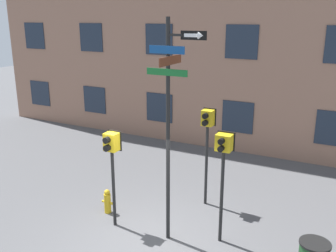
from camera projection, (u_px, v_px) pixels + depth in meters
name	position (u px, v px, depth m)	size (l,w,h in m)	color
ground_plane	(145.00, 244.00, 8.75)	(60.00, 60.00, 0.00)	#515154
street_sign_pole	(170.00, 116.00, 8.13)	(1.34, 0.99, 5.12)	black
pedestrian_signal_left	(112.00, 153.00, 9.01)	(0.38, 0.40, 2.49)	black
pedestrian_signal_right	(223.00, 157.00, 8.30)	(0.41, 0.40, 2.68)	black
pedestrian_signal_across	(207.00, 131.00, 10.05)	(0.36, 0.40, 2.77)	black
fire_hydrant	(107.00, 201.00, 10.09)	(0.34, 0.18, 0.67)	gold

